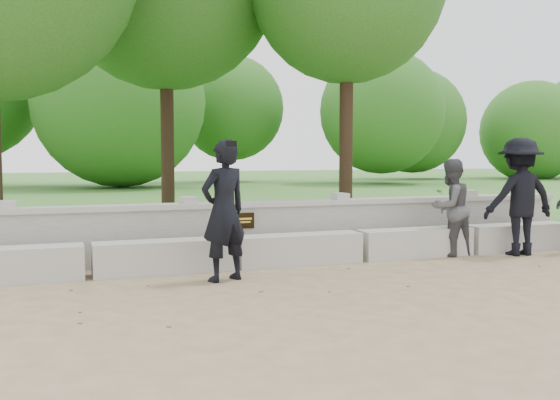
{
  "coord_description": "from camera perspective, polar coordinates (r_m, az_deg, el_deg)",
  "views": [
    {
      "loc": [
        -2.4,
        -6.63,
        1.63
      ],
      "look_at": [
        0.47,
        1.25,
        1.02
      ],
      "focal_mm": 40.0,
      "sensor_mm": 36.0,
      "label": 1
    }
  ],
  "objects": [
    {
      "name": "ground",
      "position": [
        7.23,
        -0.09,
        -8.83
      ],
      "size": [
        80.0,
        80.0,
        0.0
      ],
      "primitive_type": "plane",
      "color": "tan",
      "rests_on": "ground"
    },
    {
      "name": "lawn",
      "position": [
        20.82,
        -13.3,
        -0.09
      ],
      "size": [
        40.0,
        22.0,
        0.25
      ],
      "primitive_type": "cube",
      "color": "#335F22",
      "rests_on": "ground"
    },
    {
      "name": "concrete_bench",
      "position": [
        8.97,
        -4.23,
        -4.84
      ],
      "size": [
        11.9,
        0.45,
        0.45
      ],
      "color": "beige",
      "rests_on": "ground"
    },
    {
      "name": "parapet_wall",
      "position": [
        9.6,
        -5.37,
        -2.81
      ],
      "size": [
        12.5,
        0.35,
        0.9
      ],
      "color": "#BBB8B0",
      "rests_on": "ground"
    },
    {
      "name": "man_main",
      "position": [
        8.02,
        -5.15,
        -0.97
      ],
      "size": [
        0.78,
        0.72,
        1.82
      ],
      "color": "black",
      "rests_on": "ground"
    },
    {
      "name": "visitor_left",
      "position": [
        10.37,
        15.32,
        -0.67
      ],
      "size": [
        0.87,
        0.74,
        1.56
      ],
      "color": "#414247",
      "rests_on": "ground"
    },
    {
      "name": "visitor_mid",
      "position": [
        10.79,
        21.05,
        0.28
      ],
      "size": [
        1.27,
        0.78,
        1.9
      ],
      "color": "black",
      "rests_on": "ground"
    },
    {
      "name": "shrub_b",
      "position": [
        11.51,
        7.99,
        -1.32
      ],
      "size": [
        0.28,
        0.34,
        0.57
      ],
      "primitive_type": "imported",
      "rotation": [
        0.0,
        0.0,
        1.67
      ],
      "color": "#347628",
      "rests_on": "lawn"
    },
    {
      "name": "shrub_c",
      "position": [
        13.86,
        15.13,
        -0.39
      ],
      "size": [
        0.74,
        0.73,
        0.62
      ],
      "primitive_type": "imported",
      "rotation": [
        0.0,
        0.0,
        3.83
      ],
      "color": "#347628",
      "rests_on": "lawn"
    }
  ]
}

